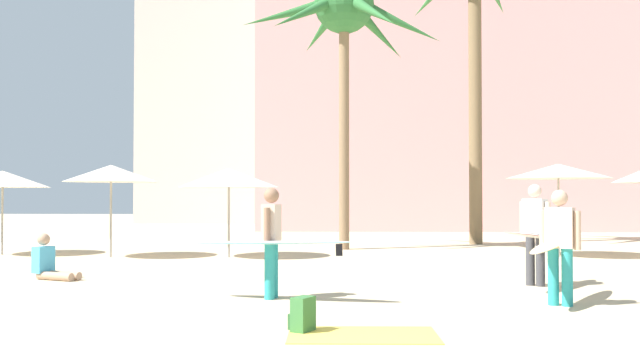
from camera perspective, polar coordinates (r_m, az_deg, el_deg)
The scene contains 12 objects.
hotel_pink at distance 39.97m, azimuth 11.26°, elevation 10.26°, with size 20.92×11.59×19.25m, color pink.
palm_tree_far_left at distance 22.66m, azimuth 1.91°, elevation 12.73°, with size 6.22×5.68×8.47m.
cafe_umbrella_0 at distance 20.29m, azimuth 18.36°, elevation 0.66°, with size 2.77×2.77×2.49m.
cafe_umbrella_2 at distance 19.29m, azimuth -7.23°, elevation 0.18°, with size 2.65×2.65×2.36m.
cafe_umbrella_3 at distance 19.96m, azimuth -16.22°, elevation 0.50°, with size 2.50×2.50×2.45m.
cafe_umbrella_4 at distance 21.82m, azimuth -23.84°, elevation 0.07°, with size 2.53×2.53×2.33m.
beach_towel at distance 8.49m, azimuth 3.40°, elevation -12.15°, with size 1.72×1.05×0.01m, color #F4CC4C.
backpack at distance 8.64m, azimuth -1.41°, elevation -10.66°, with size 0.33×0.35×0.42m.
person_mid_left at distance 13.43m, azimuth 16.80°, elevation -4.00°, with size 1.91×2.34×1.83m.
person_far_left at distance 15.00m, azimuth -20.60°, elevation -6.21°, with size 1.02×0.72×0.89m.
person_near_left at distance 11.30m, azimuth 18.32°, elevation -4.72°, with size 1.53×2.45×1.71m.
person_mid_center at distance 11.28m, azimuth -3.93°, elevation -4.72°, with size 2.78×1.10×1.74m.
Camera 1 is at (1.13, -6.19, 1.60)m, focal length 40.40 mm.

